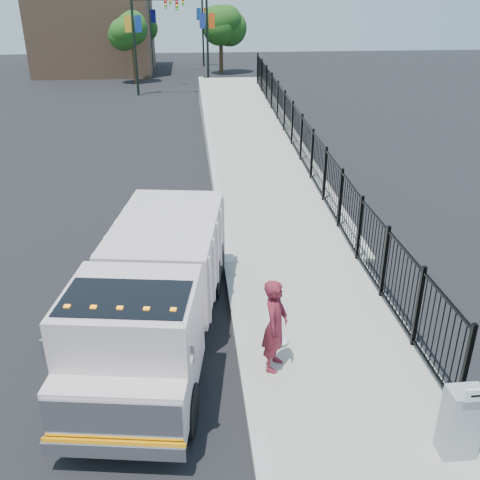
{
  "coord_description": "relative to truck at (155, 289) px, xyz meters",
  "views": [
    {
      "loc": [
        -0.96,
        -8.87,
        6.88
      ],
      "look_at": [
        0.1,
        2.0,
        1.77
      ],
      "focal_mm": 40.0,
      "sensor_mm": 36.0,
      "label": 1
    }
  ],
  "objects": [
    {
      "name": "ground",
      "position": [
        1.78,
        -0.67,
        -1.36
      ],
      "size": [
        120.0,
        120.0,
        0.0
      ],
      "primitive_type": "plane",
      "color": "black",
      "rests_on": "ground"
    },
    {
      "name": "sidewalk",
      "position": [
        3.71,
        -2.67,
        -1.3
      ],
      "size": [
        3.55,
        12.0,
        0.12
      ],
      "primitive_type": "cube",
      "color": "#9E998E",
      "rests_on": "ground"
    },
    {
      "name": "curb",
      "position": [
        1.78,
        -2.67,
        -1.28
      ],
      "size": [
        0.3,
        12.0,
        0.16
      ],
      "primitive_type": "cube",
      "color": "#ADAAA3",
      "rests_on": "ground"
    },
    {
      "name": "ramp",
      "position": [
        3.91,
        15.33,
        -1.36
      ],
      "size": [
        3.95,
        24.06,
        3.19
      ],
      "primitive_type": "cube",
      "rotation": [
        0.06,
        0.0,
        0.0
      ],
      "color": "#9E998E",
      "rests_on": "ground"
    },
    {
      "name": "iron_fence",
      "position": [
        5.33,
        11.33,
        -0.46
      ],
      "size": [
        0.1,
        28.0,
        1.8
      ],
      "primitive_type": "cube",
      "color": "black",
      "rests_on": "ground"
    },
    {
      "name": "truck",
      "position": [
        0.0,
        0.0,
        0.0
      ],
      "size": [
        3.29,
        7.33,
        2.42
      ],
      "rotation": [
        0.0,
        0.0,
        -0.15
      ],
      "color": "black",
      "rests_on": "ground"
    },
    {
      "name": "worker",
      "position": [
        2.32,
        -1.1,
        -0.28
      ],
      "size": [
        0.71,
        0.83,
        1.92
      ],
      "primitive_type": "imported",
      "rotation": [
        0.0,
        0.0,
        1.14
      ],
      "color": "maroon",
      "rests_on": "sidewalk"
    },
    {
      "name": "utility_cabinet",
      "position": [
        4.88,
        -3.54,
        -0.62
      ],
      "size": [
        0.55,
        0.4,
        1.25
      ],
      "primitive_type": "cube",
      "color": "gray",
      "rests_on": "sidewalk"
    },
    {
      "name": "arrow_sign",
      "position": [
        4.88,
        -3.76,
        0.12
      ],
      "size": [
        0.35,
        0.04,
        0.22
      ],
      "primitive_type": "cube",
      "color": "white",
      "rests_on": "utility_cabinet"
    },
    {
      "name": "debris",
      "position": [
        2.56,
        -0.34,
        -1.19
      ],
      "size": [
        0.39,
        0.39,
        0.1
      ],
      "primitive_type": "ellipsoid",
      "color": "silver",
      "rests_on": "sidewalk"
    },
    {
      "name": "light_pole_0",
      "position": [
        -2.36,
        30.38,
        3.0
      ],
      "size": [
        3.77,
        0.22,
        8.0
      ],
      "color": "black",
      "rests_on": "ground"
    },
    {
      "name": "light_pole_1",
      "position": [
        2.25,
        33.98,
        3.0
      ],
      "size": [
        3.78,
        0.22,
        8.0
      ],
      "color": "black",
      "rests_on": "ground"
    },
    {
      "name": "light_pole_2",
      "position": [
        -1.93,
        42.52,
        3.0
      ],
      "size": [
        3.77,
        0.22,
        8.0
      ],
      "color": "black",
      "rests_on": "ground"
    },
    {
      "name": "light_pole_3",
      "position": [
        2.32,
        46.46,
        3.0
      ],
      "size": [
        3.77,
        0.22,
        8.0
      ],
      "color": "black",
      "rests_on": "ground"
    },
    {
      "name": "tree_0",
      "position": [
        -3.2,
        35.74,
        2.58
      ],
      "size": [
        2.57,
        2.57,
        5.29
      ],
      "color": "#382314",
      "rests_on": "ground"
    },
    {
      "name": "tree_1",
      "position": [
        4.04,
        41.05,
        2.6
      ],
      "size": [
        2.88,
        2.88,
        5.44
      ],
      "color": "#382314",
      "rests_on": "ground"
    },
    {
      "name": "tree_2",
      "position": [
        -3.17,
        45.46,
        2.59
      ],
      "size": [
        2.71,
        2.71,
        5.35
      ],
      "color": "#382314",
      "rests_on": "ground"
    },
    {
      "name": "building",
      "position": [
        -7.22,
        43.33,
        2.64
      ],
      "size": [
        10.0,
        10.0,
        8.0
      ],
      "primitive_type": "cube",
      "color": "#8C664C",
      "rests_on": "ground"
    }
  ]
}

